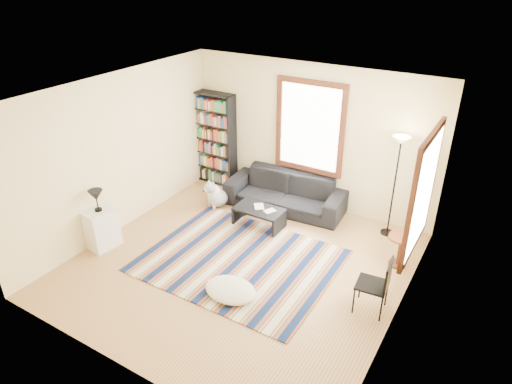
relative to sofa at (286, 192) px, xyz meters
The scene contains 21 objects.
floor 2.10m from the sofa, 83.02° to the right, with size 5.00×5.00×0.10m, color tan.
ceiling 3.25m from the sofa, 83.02° to the right, with size 5.00×5.00×0.10m, color white.
wall_back 1.20m from the sofa, 63.35° to the left, with size 5.00×0.10×2.80m, color beige.
wall_front 4.73m from the sofa, 86.88° to the right, with size 5.00×0.10×2.80m, color beige.
wall_left 3.26m from the sofa, 138.28° to the right, with size 0.10×5.00×2.80m, color beige.
wall_right 3.63m from the sofa, 36.20° to the right, with size 0.10×5.00×2.80m, color beige.
window_back 1.35m from the sofa, 59.15° to the left, with size 1.20×0.06×1.60m, color white.
window_right 3.25m from the sofa, 24.67° to the right, with size 0.06×1.20×1.60m, color white.
rug 2.03m from the sofa, 84.38° to the right, with size 3.04×2.43×0.02m, color #0C1C3E.
sofa is the anchor object (origin of this frame).
bookshelf 1.98m from the sofa, behind, with size 0.90×0.30×2.00m, color black.
coffee_table 0.89m from the sofa, 96.03° to the right, with size 0.90×0.50×0.36m, color black.
book_a 0.89m from the sofa, 102.44° to the right, with size 0.23×0.17×0.02m, color beige.
book_b 0.82m from the sofa, 85.95° to the right, with size 0.15×0.21×0.02m, color beige.
floor_cushion 2.84m from the sofa, 78.79° to the right, with size 0.80×0.60×0.20m, color beige.
floor_lamp 2.12m from the sofa, ahead, with size 0.30×0.30×1.86m, color black, non-canonical shape.
side_table 2.57m from the sofa, 17.10° to the right, with size 0.40×0.40×0.54m, color #4F2813.
folding_chair 3.13m from the sofa, 39.89° to the right, with size 0.42×0.40×0.86m, color black.
white_cabinet 3.49m from the sofa, 125.98° to the right, with size 0.38×0.50×0.70m, color white.
table_lamp 3.53m from the sofa, 125.98° to the right, with size 0.24×0.24×0.38m, color black, non-canonical shape.
dog 1.34m from the sofa, 152.12° to the right, with size 0.42×0.59×0.59m, color silver, non-canonical shape.
Camera 1 is at (3.35, -5.07, 4.48)m, focal length 32.00 mm.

